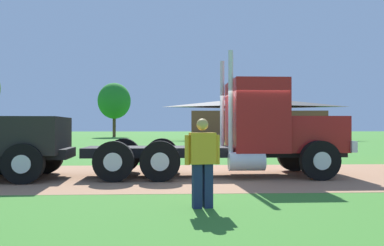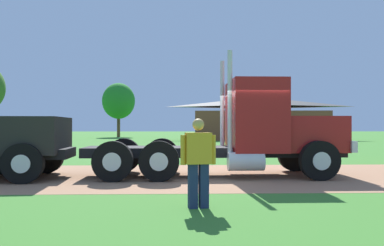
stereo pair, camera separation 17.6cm
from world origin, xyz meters
name	(u,v)px [view 1 (the left image)]	position (x,y,z in m)	size (l,w,h in m)	color
ground_plane	(239,175)	(0.00, 0.00, 0.00)	(200.00, 200.00, 0.00)	#3B782A
dirt_track	(239,175)	(0.00, 0.00, 0.00)	(120.00, 6.38, 0.01)	#A37453
truck_foreground_white	(252,133)	(0.39, -0.06, 1.31)	(7.81, 2.70, 3.64)	black
visitor_standing_near	(202,159)	(-1.45, -4.66, 0.89)	(0.66, 0.34, 1.64)	gold
shed_building	(256,119)	(6.97, 30.73, 2.26)	(15.10, 7.26, 4.69)	brown
tree_mid	(114,101)	(-10.34, 42.92, 5.01)	(4.55, 4.55, 7.53)	#513823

